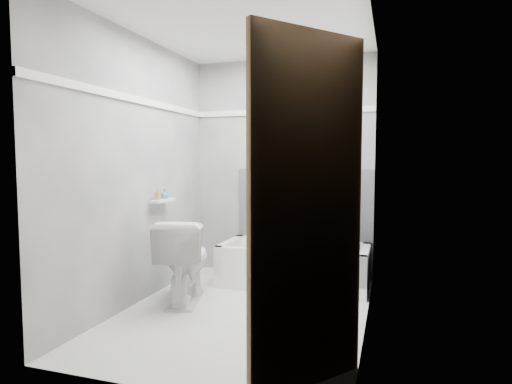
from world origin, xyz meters
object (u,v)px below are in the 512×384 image
at_px(soap_bottle_a, 157,194).
at_px(soap_bottle_b, 165,194).
at_px(bathtub, 294,265).
at_px(toilet, 184,260).
at_px(door, 348,221).
at_px(office_chair, 312,220).

height_order(soap_bottle_a, soap_bottle_b, soap_bottle_a).
relative_size(bathtub, toilet, 1.96).
xyz_separation_m(bathtub, soap_bottle_a, (-1.17, -0.70, 0.76)).
relative_size(toilet, door, 0.38).
relative_size(bathtub, door, 0.75).
bearing_deg(soap_bottle_a, bathtub, 31.09).
bearing_deg(soap_bottle_b, office_chair, 23.56).
bearing_deg(bathtub, soap_bottle_a, -148.91).
distance_m(door, soap_bottle_a, 2.44).
height_order(office_chair, toilet, office_chair).
bearing_deg(bathtub, soap_bottle_b, -154.22).
height_order(office_chair, door, door).
bearing_deg(soap_bottle_b, toilet, -35.96).
xyz_separation_m(toilet, door, (1.60, -1.41, 0.63)).
xyz_separation_m(bathtub, office_chair, (0.18, 0.02, 0.47)).
distance_m(soap_bottle_a, soap_bottle_b, 0.14).
height_order(toilet, soap_bottle_b, soap_bottle_b).
distance_m(toilet, soap_bottle_a, 0.68).
height_order(office_chair, soap_bottle_a, office_chair).
xyz_separation_m(door, soap_bottle_a, (-1.92, 1.51, -0.03)).
height_order(bathtub, door, door).
bearing_deg(soap_bottle_b, soap_bottle_a, -90.00).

